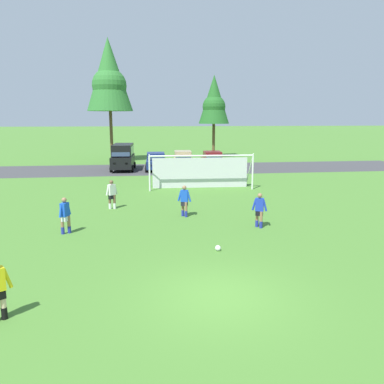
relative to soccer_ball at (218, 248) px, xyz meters
name	(u,v)px	position (x,y,z in m)	size (l,w,h in m)	color
ground_plane	(176,194)	(-0.69, 11.29, -0.11)	(400.00, 400.00, 0.00)	#477A2D
parking_lot_strip	(165,169)	(-0.69, 23.87, -0.11)	(52.00, 8.40, 0.01)	#3D3D3F
soccer_ball	(218,248)	(0.00, 0.00, 0.00)	(0.22, 0.22, 0.22)	white
soccer_goal	(201,171)	(1.29, 13.13, 1.18)	(7.49, 2.22, 2.57)	white
player_striker_near	(65,216)	(-6.27, 3.04, 0.71)	(0.44, 0.68, 1.64)	#936B4C
player_midfield_center	(259,210)	(2.52, 2.87, 0.71)	(0.68, 0.42, 1.64)	#936B4C
player_defender_far	(184,201)	(-0.73, 5.29, 0.71)	(0.70, 0.37, 1.64)	#936B4C
player_winger_left	(112,194)	(-4.60, 7.48, 0.71)	(0.67, 0.48, 1.64)	brown
parked_car_slot_far_left	(123,156)	(-4.78, 23.67, 1.23)	(2.37, 4.89, 2.52)	black
parked_car_slot_left	(156,161)	(-1.61, 22.98, 0.77)	(2.12, 4.24, 1.72)	navy
parked_car_slot_center_left	(183,159)	(1.18, 24.46, 0.77)	(2.20, 4.29, 1.72)	tan
parked_car_slot_center	(213,160)	(4.10, 23.59, 0.77)	(2.15, 4.26, 1.72)	maroon
tree_left_edge	(109,77)	(-6.48, 31.83, 9.49)	(5.23, 5.23, 13.94)	brown
tree_mid_left	(214,101)	(6.20, 34.38, 6.98)	(3.87, 3.87, 10.32)	brown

